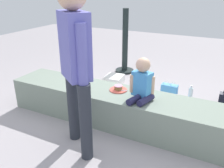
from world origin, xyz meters
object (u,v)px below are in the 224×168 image
Objects in this scene: cake_box_white at (114,79)px; adult_standing at (75,57)px; water_bottle_near_gift at (191,93)px; water_bottle_far_side at (83,72)px; cake_plate at (118,89)px; gift_bag at (169,92)px; child_seated at (142,82)px.

adult_standing is at bearing -74.83° from cake_box_white.
water_bottle_near_gift is 1.99m from water_bottle_far_side.
cake_plate is at bearing -61.14° from cake_box_white.
water_bottle_far_side is at bearing 179.09° from cake_box_white.
water_bottle_far_side reaches higher than cake_box_white.
cake_box_white is at bearing -0.91° from water_bottle_far_side.
cake_plate is 1.32m from water_bottle_near_gift.
adult_standing is at bearing -110.12° from gift_bag.
water_bottle_far_side is at bearing 171.16° from gift_bag.
child_seated is 0.84m from adult_standing.
water_bottle_near_gift is (0.84, 1.75, -0.91)m from adult_standing.
child_seated is 1.33m from water_bottle_near_gift.
cake_box_white is (-1.04, 0.25, -0.07)m from gift_bag.
adult_standing reaches higher than water_bottle_near_gift.
water_bottle_far_side is 0.66m from cake_box_white.
adult_standing is 4.92× the size of cake_box_white.
child_seated is 2.31× the size of water_bottle_far_side.
water_bottle_near_gift is 0.64× the size of cake_box_white.
adult_standing is (-0.45, -0.59, 0.38)m from child_seated.
cake_box_white is (0.66, -0.01, -0.03)m from water_bottle_far_side.
adult_standing is 1.85m from gift_bag.
water_bottle_near_gift is (0.39, 1.15, -0.53)m from child_seated.
cake_plate is at bearing -117.99° from gift_bag.
cake_box_white is at bearing 105.17° from adult_standing.
cake_plate is 0.66× the size of cake_box_white.
child_seated is 0.40m from cake_plate.
child_seated is 2.16× the size of cake_plate.
child_seated is at bearing 52.52° from adult_standing.
water_bottle_near_gift is at bearing 55.48° from cake_plate.
cake_plate is 1.71m from water_bottle_far_side.
child_seated is at bearing -108.50° from water_bottle_near_gift.
adult_standing is 2.32m from water_bottle_far_side.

